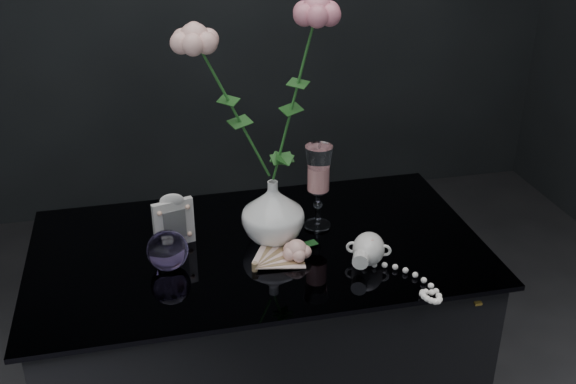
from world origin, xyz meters
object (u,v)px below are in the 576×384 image
object	(u,v)px
wine_glass	(318,187)
pearl_jar	(369,248)
vase	(273,211)
picture_frame	(173,220)
loose_rose	(297,250)
paperweight	(168,250)

from	to	relation	value
wine_glass	pearl_jar	size ratio (longest dim) A/B	0.82
vase	picture_frame	xyz separation A→B (m)	(-0.23, 0.03, -0.01)
picture_frame	pearl_jar	world-z (taller)	picture_frame
wine_glass	loose_rose	world-z (taller)	wine_glass
paperweight	picture_frame	bearing A→B (deg)	77.48
paperweight	loose_rose	bearing A→B (deg)	-5.81
picture_frame	loose_rose	bearing A→B (deg)	-40.37
vase	loose_rose	distance (m)	0.11
paperweight	loose_rose	size ratio (longest dim) A/B	0.63
loose_rose	paperweight	bearing A→B (deg)	-170.63
wine_glass	paperweight	world-z (taller)	wine_glass
vase	loose_rose	world-z (taller)	vase
wine_glass	pearl_jar	bearing A→B (deg)	-69.11
paperweight	pearl_jar	distance (m)	0.45
picture_frame	vase	bearing A→B (deg)	-22.28
wine_glass	vase	bearing A→B (deg)	-161.61
vase	picture_frame	world-z (taller)	vase
picture_frame	paperweight	distance (m)	0.10
picture_frame	loose_rose	xyz separation A→B (m)	(0.26, -0.13, -0.04)
vase	loose_rose	xyz separation A→B (m)	(0.03, -0.10, -0.05)
vase	pearl_jar	distance (m)	0.24
picture_frame	paperweight	size ratio (longest dim) A/B	1.47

